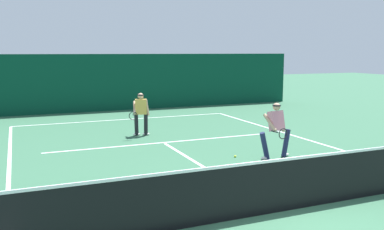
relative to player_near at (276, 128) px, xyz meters
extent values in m
plane|color=#346548|center=(-2.24, -3.41, -0.86)|extent=(80.00, 80.00, 0.00)
cube|color=white|center=(-2.24, 8.33, -0.86)|extent=(9.32, 0.10, 0.01)
cube|color=white|center=(-2.24, 3.15, -0.86)|extent=(7.60, 0.10, 0.01)
cube|color=white|center=(-2.24, -0.21, -0.86)|extent=(0.10, 6.40, 0.01)
cube|color=black|center=(-2.24, -3.41, -0.37)|extent=(10.04, 0.02, 0.98)
cube|color=white|center=(-2.24, -3.41, 0.14)|extent=(10.04, 0.03, 0.05)
cylinder|color=#1E234C|center=(0.39, 0.06, -0.47)|extent=(0.30, 0.18, 0.80)
cylinder|color=#1E234C|center=(-0.38, -0.04, -0.47)|extent=(0.36, 0.18, 0.80)
ellipsoid|color=white|center=(0.39, 0.06, -0.81)|extent=(0.27, 0.14, 0.09)
ellipsoid|color=white|center=(-0.38, -0.04, -0.81)|extent=(0.27, 0.14, 0.09)
cube|color=pink|center=(0.00, 0.01, 0.20)|extent=(0.45, 0.39, 0.59)
cylinder|color=tan|center=(0.23, 0.04, 0.18)|extent=(0.21, 0.12, 0.61)
cylinder|color=tan|center=(-0.22, -0.02, 0.18)|extent=(0.16, 0.54, 0.45)
sphere|color=tan|center=(0.00, 0.01, 0.60)|extent=(0.21, 0.21, 0.21)
cylinder|color=black|center=(0.00, 0.01, 0.64)|extent=(0.26, 0.26, 0.04)
cylinder|color=black|center=(-0.24, -0.27, -0.03)|extent=(0.07, 0.26, 0.03)
torus|color=black|center=(-0.19, -0.61, -0.03)|extent=(0.29, 0.06, 0.29)
cylinder|color=black|center=(-2.41, 4.56, -0.48)|extent=(0.18, 0.17, 0.77)
cylinder|color=black|center=(-2.74, 4.65, -0.48)|extent=(0.18, 0.17, 0.77)
ellipsoid|color=white|center=(-2.41, 4.56, -0.81)|extent=(0.28, 0.17, 0.09)
ellipsoid|color=white|center=(-2.74, 4.65, -0.81)|extent=(0.28, 0.17, 0.09)
cube|color=#E5B24C|center=(-2.58, 4.60, 0.18)|extent=(0.44, 0.31, 0.54)
cylinder|color=tan|center=(-2.36, 4.55, 0.15)|extent=(0.19, 0.13, 0.59)
cylinder|color=tan|center=(-2.79, 4.66, 0.15)|extent=(0.22, 0.51, 0.45)
sphere|color=tan|center=(-2.58, 4.60, 0.56)|extent=(0.21, 0.21, 0.21)
cylinder|color=black|center=(-2.58, 4.60, 0.60)|extent=(0.27, 0.27, 0.04)
cylinder|color=black|center=(-2.90, 4.43, -0.05)|extent=(0.10, 0.26, 0.03)
torus|color=black|center=(-2.99, 4.10, -0.05)|extent=(0.29, 0.10, 0.29)
sphere|color=#D1E033|center=(-1.00, 0.51, -0.83)|extent=(0.07, 0.07, 0.07)
cube|color=#083B29|center=(-2.24, 11.35, 0.57)|extent=(20.74, 0.12, 2.85)
camera|label=1|loc=(-6.61, -9.67, 2.11)|focal=39.23mm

